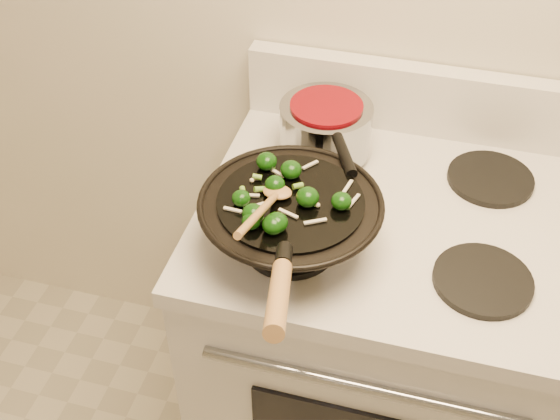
# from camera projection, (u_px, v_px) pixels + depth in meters

# --- Properties ---
(stove) EXTENTS (0.78, 0.67, 1.08)m
(stove) POSITION_uv_depth(u_px,v_px,m) (375.00, 347.00, 1.72)
(stove) COLOR silver
(stove) RESTS_ON ground
(wok) EXTENTS (0.34, 0.56, 0.23)m
(wok) POSITION_uv_depth(u_px,v_px,m) (290.00, 220.00, 1.29)
(wok) COLOR black
(wok) RESTS_ON stove
(stirfry) EXTENTS (0.23, 0.23, 0.04)m
(stirfry) POSITION_uv_depth(u_px,v_px,m) (280.00, 197.00, 1.25)
(stirfry) COLOR #0C3408
(stirfry) RESTS_ON wok
(wooden_spoon) EXTENTS (0.05, 0.24, 0.10)m
(wooden_spoon) POSITION_uv_depth(u_px,v_px,m) (267.00, 204.00, 1.20)
(wooden_spoon) COLOR #A0723E
(wooden_spoon) RESTS_ON wok
(saucepan) EXTENTS (0.20, 0.31, 0.12)m
(saucepan) POSITION_uv_depth(u_px,v_px,m) (326.00, 128.00, 1.51)
(saucepan) COLOR gray
(saucepan) RESTS_ON stove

